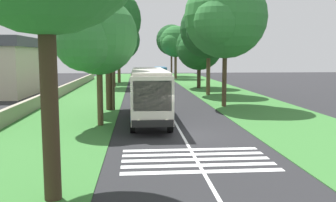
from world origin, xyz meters
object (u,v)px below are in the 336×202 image
trailing_minibus_0 (160,72)px  trailing_car_1 (142,84)px  roadside_tree_right_1 (198,48)px  roadside_tree_right_4 (171,41)px  roadside_tree_left_0 (117,41)px  roadside_tree_right_2 (175,42)px  roadside_tree_left_3 (107,22)px  trailing_car_0 (145,89)px  roadside_tree_left_1 (96,39)px  utility_pole (113,64)px  trailing_car_2 (167,81)px  roadside_tree_left_2 (112,31)px  roadside_tree_right_3 (207,31)px  coach_bus (149,92)px  roadside_tree_right_0 (224,19)px

trailing_minibus_0 → trailing_car_1: bearing=168.1°
roadside_tree_right_1 → roadside_tree_right_4: size_ratio=0.80×
roadside_tree_left_0 → roadside_tree_right_2: roadside_tree_left_0 is taller
roadside_tree_left_0 → roadside_tree_left_3: roadside_tree_left_0 is taller
trailing_car_0 → roadside_tree_right_2: size_ratio=0.40×
trailing_minibus_0 → roadside_tree_left_1: (-46.46, 7.16, 4.28)m
trailing_car_0 → trailing_minibus_0: 26.03m
roadside_tree_left_3 → trailing_car_0: bearing=-14.8°
roadside_tree_left_3 → utility_pole: roadside_tree_left_3 is taller
trailing_car_2 → roadside_tree_left_0: roadside_tree_left_0 is taller
roadside_tree_left_2 → roadside_tree_right_3: bearing=-133.6°
roadside_tree_left_3 → roadside_tree_right_3: bearing=-43.3°
coach_bus → roadside_tree_right_2: 49.97m
roadside_tree_left_2 → roadside_tree_right_3: (-11.40, -11.99, -0.72)m
trailing_car_2 → roadside_tree_left_3: 28.86m
coach_bus → trailing_minibus_0: (45.18, -3.63, -0.60)m
roadside_tree_right_0 → trailing_minibus_0: bearing=5.1°
roadside_tree_left_2 → trailing_minibus_0: bearing=-26.7°
trailing_car_0 → roadside_tree_left_2: 13.17m
coach_bus → roadside_tree_left_0: roadside_tree_left_0 is taller
coach_bus → roadside_tree_right_2: (49.23, -6.84, 5.21)m
trailing_car_1 → roadside_tree_right_2: bearing=-17.5°
trailing_car_1 → roadside_tree_left_2: roadside_tree_left_2 is taller
trailing_car_2 → coach_bus: bearing=173.3°
roadside_tree_right_1 → roadside_tree_right_2: size_ratio=0.87×
trailing_car_0 → roadside_tree_right_1: bearing=-45.3°
trailing_minibus_0 → utility_pole: (-39.49, 6.53, 2.46)m
roadside_tree_right_4 → coach_bus: bearing=173.3°
roadside_tree_left_3 → roadside_tree_right_4: roadside_tree_right_4 is taller
trailing_car_1 → utility_pole: 21.65m
trailing_minibus_0 → roadside_tree_left_3: roadside_tree_left_3 is taller
roadside_tree_right_3 → roadside_tree_right_4: roadside_tree_right_4 is taller
trailing_car_0 → roadside_tree_right_4: 40.27m
roadside_tree_right_0 → roadside_tree_right_4: bearing=0.2°
roadside_tree_left_1 → roadside_tree_right_0: size_ratio=0.72×
trailing_car_0 → roadside_tree_left_1: roadside_tree_left_1 is taller
trailing_car_2 → roadside_tree_left_0: (5.38, 8.11, 6.53)m
roadside_tree_left_2 → roadside_tree_right_4: bearing=-21.1°
trailing_car_0 → roadside_tree_right_2: 31.29m
roadside_tree_left_0 → roadside_tree_right_4: size_ratio=0.95×
trailing_car_0 → roadside_tree_left_0: 20.69m
trailing_car_0 → roadside_tree_right_4: size_ratio=0.37×
trailing_car_0 → trailing_car_2: (13.77, -3.76, 0.00)m
roadside_tree_right_4 → roadside_tree_left_1: bearing=170.1°
trailing_car_2 → roadside_tree_left_1: bearing=167.8°
trailing_car_0 → trailing_minibus_0: trailing_minibus_0 is taller
coach_bus → utility_pole: size_ratio=1.46×
trailing_car_0 → roadside_tree_left_3: 15.39m
trailing_car_0 → utility_pole: (-13.72, 3.03, 3.34)m
roadside_tree_left_2 → roadside_tree_left_3: roadside_tree_left_2 is taller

